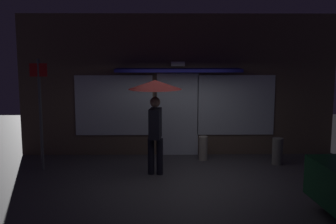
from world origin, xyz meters
name	(u,v)px	position (x,y,z in m)	size (l,w,h in m)	color
ground_plane	(181,180)	(0.00, 0.00, 0.00)	(18.00, 18.00, 0.00)	#423F44
building_facade	(177,86)	(0.00, 2.33, 1.86)	(8.37, 1.00, 3.74)	brown
person_with_umbrella	(155,99)	(-0.58, 0.42, 1.74)	(1.19, 1.19, 2.16)	black
street_sign_post	(40,108)	(-3.24, 0.80, 1.47)	(0.40, 0.07, 2.61)	#595B60
sidewalk_bollard	(203,148)	(0.64, 1.62, 0.31)	(0.22, 0.22, 0.62)	#B2A899
sidewalk_bollard_2	(277,151)	(2.44, 1.19, 0.33)	(0.26, 0.26, 0.66)	slate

